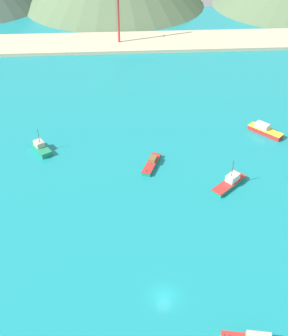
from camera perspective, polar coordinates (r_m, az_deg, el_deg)
The scene contains 7 objects.
ground at distance 100.99m, azimuth 0.89°, elevation -2.76°, with size 260.00×280.00×0.50m.
fishing_boat_0 at distance 107.53m, azimuth 0.99°, elevation 0.59°, with size 5.43×9.13×1.99m.
fishing_boat_4 at distance 103.05m, azimuth 11.01°, elevation -1.83°, with size 9.23×8.70×6.86m.
fishing_boat_5 at distance 124.30m, azimuth 15.28°, elevation 4.72°, with size 8.52×8.86×2.80m.
fishing_boat_7 at distance 115.59m, azimuth -13.15°, elevation 2.52°, with size 6.14×7.34×6.57m.
beach_strip at distance 181.66m, azimuth -1.41°, elevation 15.89°, with size 247.00×21.59×1.20m, color #C6B793.
radio_tower at distance 176.21m, azimuth -3.37°, elevation 20.05°, with size 2.90×2.32×28.96m.
Camera 1 is at (-6.58, -48.52, 62.92)m, focal length 47.36 mm.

